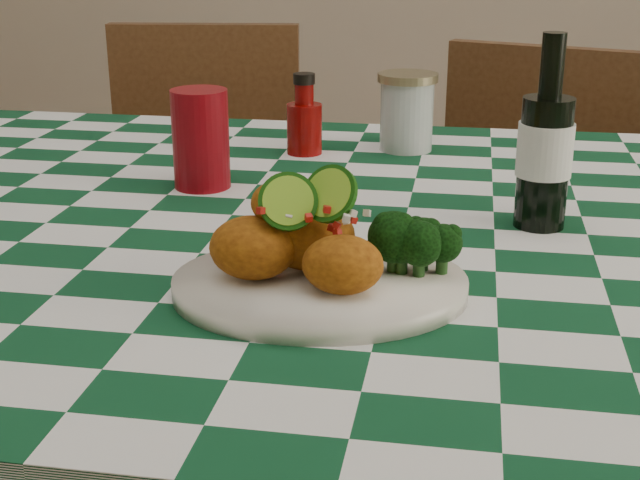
% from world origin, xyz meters
% --- Properties ---
extents(plate, '(0.31, 0.26, 0.02)m').
position_xyz_m(plate, '(0.04, -0.22, 0.80)').
color(plate, white).
rests_on(plate, dining_table).
extents(fried_chicken_pile, '(0.15, 0.11, 0.10)m').
position_xyz_m(fried_chicken_pile, '(0.04, -0.22, 0.85)').
color(fried_chicken_pile, '#AE5F10').
rests_on(fried_chicken_pile, plate).
extents(broccoli_side, '(0.07, 0.07, 0.06)m').
position_xyz_m(broccoli_side, '(0.13, -0.21, 0.83)').
color(broccoli_side, black).
rests_on(broccoli_side, plate).
extents(red_tumbler, '(0.09, 0.09, 0.13)m').
position_xyz_m(red_tumbler, '(-0.17, 0.11, 0.85)').
color(red_tumbler, maroon).
rests_on(red_tumbler, dining_table).
extents(ketchup_bottle, '(0.07, 0.07, 0.12)m').
position_xyz_m(ketchup_bottle, '(-0.07, 0.30, 0.85)').
color(ketchup_bottle, '#710705').
rests_on(ketchup_bottle, dining_table).
extents(mason_jar, '(0.11, 0.11, 0.12)m').
position_xyz_m(mason_jar, '(0.08, 0.35, 0.84)').
color(mason_jar, '#B2BCBA').
rests_on(mason_jar, dining_table).
extents(beer_bottle, '(0.06, 0.06, 0.22)m').
position_xyz_m(beer_bottle, '(0.26, 0.02, 0.90)').
color(beer_bottle, black).
rests_on(beer_bottle, dining_table).
extents(wooden_chair_left, '(0.47, 0.48, 0.90)m').
position_xyz_m(wooden_chair_left, '(-0.38, 0.72, 0.45)').
color(wooden_chair_left, '#472814').
rests_on(wooden_chair_left, ground).
extents(wooden_chair_right, '(0.51, 0.53, 0.88)m').
position_xyz_m(wooden_chair_right, '(0.26, 0.69, 0.44)').
color(wooden_chair_right, '#472814').
rests_on(wooden_chair_right, ground).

